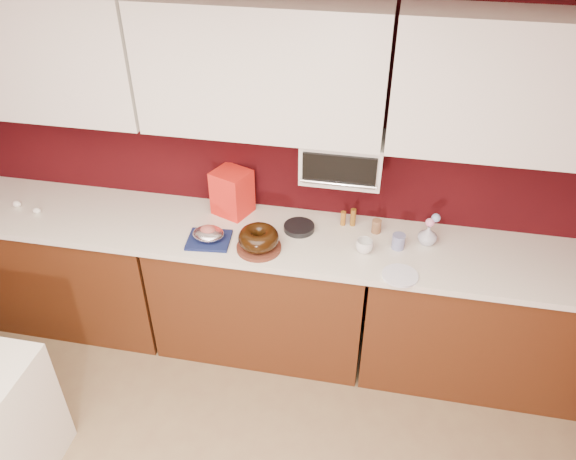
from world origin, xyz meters
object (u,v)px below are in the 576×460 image
(toaster_oven, at_px, (343,157))
(coffee_mug, at_px, (364,245))
(foil_ham_nest, at_px, (208,234))
(blue_jar, at_px, (398,241))
(bundt_cake, at_px, (259,238))
(flower_vase, at_px, (428,234))
(pandoro_box, at_px, (232,192))

(toaster_oven, bearing_deg, coffee_mug, -52.19)
(toaster_oven, relative_size, foil_ham_nest, 2.45)
(coffee_mug, bearing_deg, blue_jar, 21.92)
(bundt_cake, bearing_deg, flower_vase, 14.49)
(bundt_cake, xyz_separation_m, flower_vase, (0.95, 0.24, -0.01))
(foil_ham_nest, relative_size, coffee_mug, 1.91)
(toaster_oven, relative_size, blue_jar, 5.03)
(blue_jar, xyz_separation_m, flower_vase, (0.16, 0.08, 0.02))
(flower_vase, bearing_deg, pandoro_box, 174.99)
(toaster_oven, height_order, bundt_cake, toaster_oven)
(toaster_oven, distance_m, blue_jar, 0.58)
(blue_jar, relative_size, flower_vase, 0.67)
(coffee_mug, height_order, flower_vase, flower_vase)
(flower_vase, bearing_deg, bundt_cake, -165.51)
(pandoro_box, distance_m, coffee_mug, 0.89)
(pandoro_box, xyz_separation_m, flower_vase, (1.20, -0.10, -0.08))
(foil_ham_nest, height_order, flower_vase, flower_vase)
(bundt_cake, xyz_separation_m, pandoro_box, (-0.25, 0.35, 0.06))
(bundt_cake, bearing_deg, coffee_mug, 8.90)
(bundt_cake, xyz_separation_m, blue_jar, (0.78, 0.17, -0.04))
(toaster_oven, xyz_separation_m, coffee_mug, (0.17, -0.23, -0.43))
(bundt_cake, bearing_deg, foil_ham_nest, 176.77)
(flower_vase, bearing_deg, blue_jar, -155.16)
(coffee_mug, bearing_deg, foil_ham_nest, -175.18)
(coffee_mug, xyz_separation_m, flower_vase, (0.35, 0.15, 0.02))
(toaster_oven, xyz_separation_m, flower_vase, (0.53, -0.07, -0.41))
(flower_vase, bearing_deg, foil_ham_nest, -169.71)
(bundt_cake, height_order, flower_vase, flower_vase)
(bundt_cake, bearing_deg, blue_jar, 12.17)
(bundt_cake, distance_m, blue_jar, 0.80)
(pandoro_box, xyz_separation_m, blue_jar, (1.03, -0.18, -0.10))
(bundt_cake, relative_size, flower_vase, 1.75)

